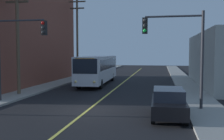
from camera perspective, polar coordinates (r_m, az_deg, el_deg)
ground_plane at (r=16.47m, az=-5.35°, el=-8.81°), size 120.00×120.00×0.00m
sidewalk_left at (r=28.23m, az=-13.93°, el=-3.48°), size 2.50×90.00×0.15m
sidewalk_right at (r=25.84m, az=16.84°, el=-4.20°), size 2.50×90.00×0.15m
lane_stripe_center at (r=30.98m, az=2.35°, el=-2.87°), size 0.16×60.00×0.01m
building_left_brick at (r=32.35m, az=-23.33°, el=8.33°), size 10.00×21.39×12.66m
city_bus at (r=29.96m, az=-3.09°, el=0.39°), size 2.96×12.22×3.20m
parked_car_black at (r=14.78m, az=12.33°, el=-7.01°), size 1.86×4.42×1.62m
utility_pole_near at (r=23.18m, az=-20.06°, el=7.58°), size 2.40×0.28×9.17m
utility_pole_mid at (r=36.53m, az=-7.65°, el=7.86°), size 2.40×0.28×11.08m
traffic_signal_left_corner at (r=19.43m, az=-19.94°, el=5.67°), size 3.75×0.48×6.00m
traffic_signal_right_corner at (r=16.63m, az=14.04°, el=6.14°), size 3.75×0.48×6.00m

